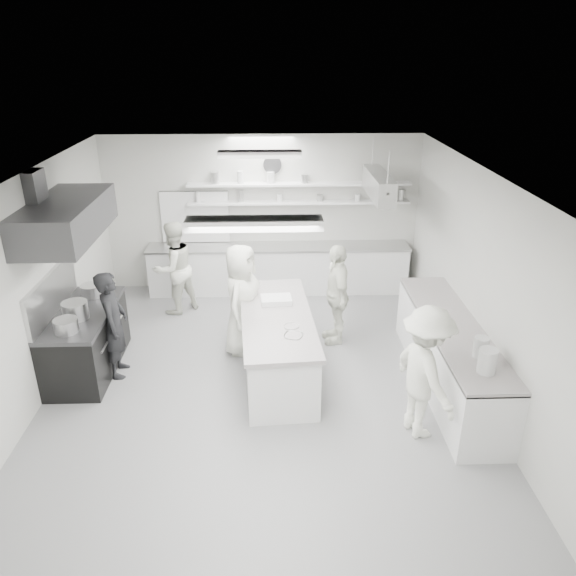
{
  "coord_description": "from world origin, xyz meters",
  "views": [
    {
      "loc": [
        0.16,
        -6.79,
        4.48
      ],
      "look_at": [
        0.4,
        0.6,
        1.2
      ],
      "focal_mm": 34.22,
      "sensor_mm": 36.0,
      "label": 1
    }
  ],
  "objects_px": {
    "prep_island": "(277,346)",
    "cook_back": "(174,268)",
    "right_counter": "(449,356)",
    "back_counter": "(279,269)",
    "cook_stove": "(114,324)",
    "stove": "(86,342)"
  },
  "relations": [
    {
      "from": "prep_island",
      "to": "cook_back",
      "type": "distance_m",
      "value": 2.84
    },
    {
      "from": "prep_island",
      "to": "cook_back",
      "type": "height_order",
      "value": "cook_back"
    },
    {
      "from": "cook_back",
      "to": "right_counter",
      "type": "bearing_deg",
      "value": 105.74
    },
    {
      "from": "back_counter",
      "to": "cook_stove",
      "type": "height_order",
      "value": "cook_stove"
    },
    {
      "from": "right_counter",
      "to": "cook_stove",
      "type": "distance_m",
      "value": 4.8
    },
    {
      "from": "stove",
      "to": "prep_island",
      "type": "bearing_deg",
      "value": -4.25
    },
    {
      "from": "right_counter",
      "to": "prep_island",
      "type": "xyz_separation_m",
      "value": [
        -2.43,
        0.39,
        -0.01
      ]
    },
    {
      "from": "cook_stove",
      "to": "cook_back",
      "type": "distance_m",
      "value": 2.14
    },
    {
      "from": "cook_back",
      "to": "back_counter",
      "type": "bearing_deg",
      "value": 161.23
    },
    {
      "from": "back_counter",
      "to": "cook_back",
      "type": "distance_m",
      "value": 2.1
    },
    {
      "from": "stove",
      "to": "right_counter",
      "type": "xyz_separation_m",
      "value": [
        5.25,
        -0.6,
        0.02
      ]
    },
    {
      "from": "back_counter",
      "to": "cook_stove",
      "type": "relative_size",
      "value": 3.09
    },
    {
      "from": "right_counter",
      "to": "cook_stove",
      "type": "height_order",
      "value": "cook_stove"
    },
    {
      "from": "stove",
      "to": "right_counter",
      "type": "relative_size",
      "value": 0.55
    },
    {
      "from": "right_counter",
      "to": "cook_back",
      "type": "height_order",
      "value": "cook_back"
    },
    {
      "from": "cook_stove",
      "to": "cook_back",
      "type": "bearing_deg",
      "value": -19.01
    },
    {
      "from": "right_counter",
      "to": "back_counter",
      "type": "bearing_deg",
      "value": 124.65
    },
    {
      "from": "back_counter",
      "to": "cook_stove",
      "type": "bearing_deg",
      "value": -129.54
    },
    {
      "from": "back_counter",
      "to": "cook_back",
      "type": "xyz_separation_m",
      "value": [
        -1.88,
        -0.85,
        0.39
      ]
    },
    {
      "from": "stove",
      "to": "cook_stove",
      "type": "distance_m",
      "value": 0.62
    },
    {
      "from": "stove",
      "to": "back_counter",
      "type": "xyz_separation_m",
      "value": [
        2.9,
        2.8,
        0.01
      ]
    },
    {
      "from": "right_counter",
      "to": "cook_back",
      "type": "xyz_separation_m",
      "value": [
        -4.23,
        2.55,
        0.38
      ]
    }
  ]
}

